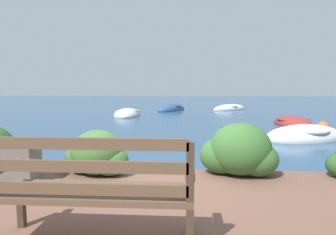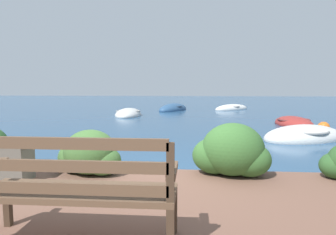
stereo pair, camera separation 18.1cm
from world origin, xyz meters
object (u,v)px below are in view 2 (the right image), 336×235
park_bench (77,187)px  mooring_buoy (324,128)px  rowboat_outer (173,109)px  rowboat_distant (232,109)px  rowboat_nearest (304,137)px  rowboat_mid (294,124)px  rowboat_far (128,114)px

park_bench → mooring_buoy: park_bench is taller
rowboat_outer → mooring_buoy: (5.78, -7.73, 0.01)m
rowboat_distant → rowboat_nearest: bearing=-129.9°
rowboat_nearest → rowboat_distant: 10.75m
rowboat_outer → rowboat_distant: (3.71, 0.91, -0.01)m
rowboat_mid → mooring_buoy: (0.64, -1.15, 0.02)m
rowboat_nearest → rowboat_far: 9.08m
rowboat_mid → rowboat_far: size_ratio=0.87×
park_bench → rowboat_nearest: size_ratio=0.57×
park_bench → mooring_buoy: (5.53, 8.48, -0.63)m
rowboat_nearest → rowboat_outer: size_ratio=0.93×
park_bench → rowboat_mid: 10.82m
rowboat_nearest → rowboat_mid: rowboat_nearest is taller
park_bench → rowboat_outer: 16.22m
park_bench → rowboat_distant: bearing=73.8°
rowboat_nearest → rowboat_outer: bearing=91.2°
rowboat_outer → rowboat_nearest: bearing=-130.6°
rowboat_mid → rowboat_outer: size_ratio=0.78×
rowboat_far → rowboat_outer: (2.09, 3.43, 0.01)m
park_bench → rowboat_mid: park_bench is taller
rowboat_outer → mooring_buoy: 9.65m
rowboat_nearest → rowboat_mid: (0.77, 3.25, -0.01)m
rowboat_distant → rowboat_far: bearing=173.4°
rowboat_far → rowboat_outer: bearing=147.1°
rowboat_nearest → rowboat_far: bearing=112.5°
rowboat_mid → park_bench: bearing=146.9°
rowboat_outer → rowboat_mid: bearing=-116.6°
rowboat_mid → rowboat_distant: 7.62m
rowboat_mid → rowboat_distant: size_ratio=0.86×
park_bench → mooring_buoy: bearing=52.1°
rowboat_mid → rowboat_nearest: bearing=160.3°
rowboat_mid → mooring_buoy: size_ratio=5.24×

